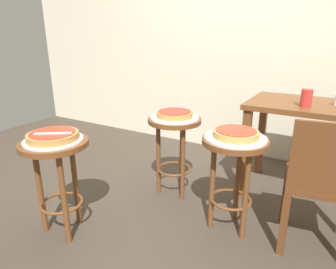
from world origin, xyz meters
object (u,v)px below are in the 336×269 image
at_px(serving_plate_foreground, 53,140).
at_px(wooden_chair, 323,182).
at_px(stool_middle, 234,162).
at_px(serving_plate_middle, 235,138).
at_px(pizza_middle, 236,134).
at_px(stool_foreground, 57,165).
at_px(serving_plate_leftside, 175,117).
at_px(stool_leftside, 174,137).
at_px(pizza_server_knife, 53,133).
at_px(pizza_leftside, 175,114).
at_px(pizza_foreground, 53,136).
at_px(dining_table, 320,121).
at_px(cup_near_edge, 306,98).

xyz_separation_m(serving_plate_foreground, wooden_chair, (1.47, 0.65, -0.19)).
xyz_separation_m(stool_middle, serving_plate_middle, (0.00, 0.00, 0.17)).
bearing_deg(pizza_middle, stool_foreground, -147.25).
height_order(pizza_middle, serving_plate_leftside, pizza_middle).
xyz_separation_m(stool_leftside, pizza_server_knife, (-0.35, -0.86, 0.22)).
height_order(serving_plate_middle, pizza_leftside, pizza_leftside).
height_order(pizza_foreground, pizza_leftside, same).
height_order(dining_table, pizza_server_knife, dining_table).
xyz_separation_m(stool_foreground, stool_middle, (0.95, 0.61, 0.00)).
xyz_separation_m(cup_near_edge, pizza_server_knife, (-1.24, -1.21, -0.13)).
bearing_deg(pizza_leftside, dining_table, 26.74).
bearing_deg(pizza_middle, cup_near_edge, 61.09).
height_order(serving_plate_foreground, pizza_leftside, pizza_leftside).
distance_m(serving_plate_middle, cup_near_edge, 0.68).
bearing_deg(pizza_foreground, serving_plate_middle, 32.75).
xyz_separation_m(pizza_middle, dining_table, (0.42, 0.72, -0.04)).
height_order(stool_foreground, stool_leftside, same).
relative_size(serving_plate_leftside, pizza_leftside, 1.33).
bearing_deg(dining_table, stool_foreground, -135.81).
distance_m(pizza_foreground, pizza_middle, 1.13).
xyz_separation_m(stool_middle, stool_leftside, (-0.57, 0.23, 0.00)).
bearing_deg(pizza_middle, stool_middle, 90.00).
bearing_deg(serving_plate_middle, pizza_foreground, -147.25).
bearing_deg(serving_plate_foreground, serving_plate_leftside, 65.36).
height_order(pizza_middle, pizza_server_knife, pizza_server_knife).
distance_m(serving_plate_middle, serving_plate_leftside, 0.61).
bearing_deg(stool_middle, serving_plate_middle, 0.00).
distance_m(wooden_chair, pizza_server_knife, 1.61).
xyz_separation_m(pizza_middle, serving_plate_leftside, (-0.57, 0.23, -0.03)).
relative_size(serving_plate_foreground, pizza_foreground, 1.16).
distance_m(cup_near_edge, wooden_chair, 0.68).
distance_m(pizza_leftside, cup_near_edge, 0.96).
distance_m(stool_leftside, pizza_leftside, 0.19).
bearing_deg(pizza_middle, pizza_leftside, 158.26).
relative_size(stool_foreground, pizza_leftside, 2.27).
relative_size(serving_plate_foreground, stool_leftside, 0.55).
xyz_separation_m(serving_plate_middle, dining_table, (0.42, 0.72, -0.01)).
bearing_deg(stool_foreground, pizza_middle, 32.75).
distance_m(stool_foreground, pizza_leftside, 0.94).
xyz_separation_m(serving_plate_leftside, wooden_chair, (1.09, -0.18, -0.19)).
bearing_deg(serving_plate_leftside, cup_near_edge, 21.57).
bearing_deg(cup_near_edge, serving_plate_foreground, -136.90).
bearing_deg(pizza_server_knife, pizza_leftside, 33.25).
relative_size(stool_middle, serving_plate_middle, 1.67).
distance_m(stool_foreground, stool_middle, 1.13).
bearing_deg(wooden_chair, serving_plate_foreground, -156.06).
bearing_deg(dining_table, cup_near_edge, -125.39).
height_order(stool_foreground, serving_plate_middle, serving_plate_middle).
height_order(pizza_leftside, pizza_server_knife, pizza_server_knife).
bearing_deg(pizza_server_knife, wooden_chair, -9.27).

